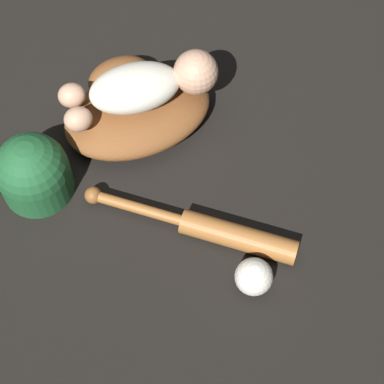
{
  "coord_description": "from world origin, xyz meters",
  "views": [
    {
      "loc": [
        -0.08,
        -0.75,
        1.13
      ],
      "look_at": [
        0.02,
        -0.16,
        0.07
      ],
      "focal_mm": 60.0,
      "sensor_mm": 36.0,
      "label": 1
    }
  ],
  "objects": [
    {
      "name": "ground_plane",
      "position": [
        0.0,
        0.0,
        0.0
      ],
      "size": [
        6.0,
        6.0,
        0.0
      ],
      "primitive_type": "plane",
      "color": "black"
    },
    {
      "name": "baseball_glove",
      "position": [
        -0.06,
        0.08,
        0.04
      ],
      "size": [
        0.36,
        0.31,
        0.08
      ],
      "color": "brown",
      "rests_on": "ground"
    },
    {
      "name": "baseball",
      "position": [
        0.11,
        -0.34,
        0.04
      ],
      "size": [
        0.07,
        0.07,
        0.07
      ],
      "color": "silver",
      "rests_on": "ground"
    },
    {
      "name": "baseball_bat",
      "position": [
        0.06,
        -0.23,
        0.02
      ],
      "size": [
        0.39,
        0.23,
        0.05
      ],
      "color": "#9E602D",
      "rests_on": "ground"
    },
    {
      "name": "baby_figure",
      "position": [
        -0.03,
        0.06,
        0.12
      ],
      "size": [
        0.33,
        0.14,
        0.09
      ],
      "color": "silver",
      "rests_on": "baseball_glove"
    },
    {
      "name": "baseball_cap",
      "position": [
        -0.27,
        -0.06,
        0.06
      ],
      "size": [
        0.21,
        0.18,
        0.14
      ],
      "color": "#1E562D",
      "rests_on": "ground"
    }
  ]
}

